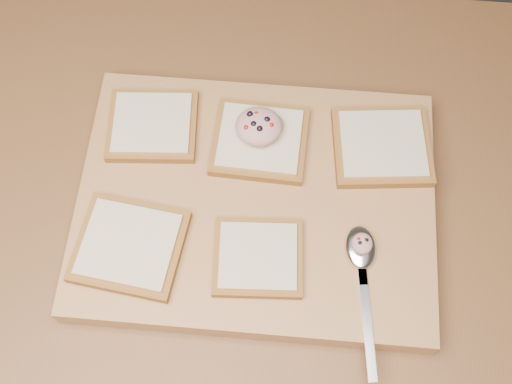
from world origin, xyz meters
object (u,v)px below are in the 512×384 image
Objects in this scene: cutting_board at (256,203)px; spoon at (362,258)px; tuna_salad_dollop at (259,126)px; bread_far_center at (260,141)px.

spoon reaches higher than cutting_board.
cutting_board is at bearing -87.40° from tuna_salad_dollop.
tuna_salad_dollop is (-0.00, 0.09, 0.05)m from cutting_board.
cutting_board is 7.51× the size of tuna_salad_dollop.
cutting_board is 2.40× the size of spoon.
bread_far_center reaches higher than cutting_board.
tuna_salad_dollop reaches higher than bread_far_center.
bread_far_center is at bearing 132.30° from spoon.
bread_far_center is 0.67× the size of spoon.
spoon is (0.14, -0.16, -0.03)m from tuna_salad_dollop.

